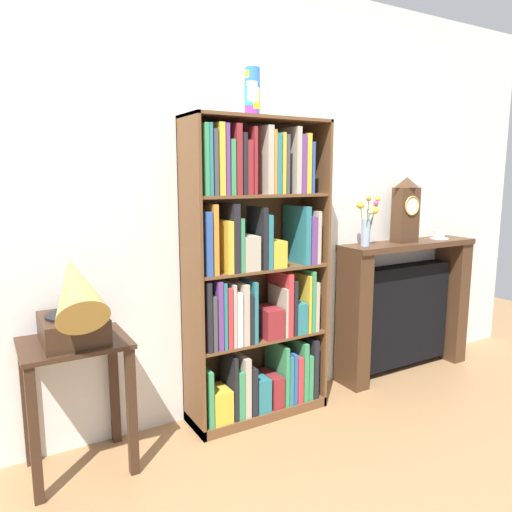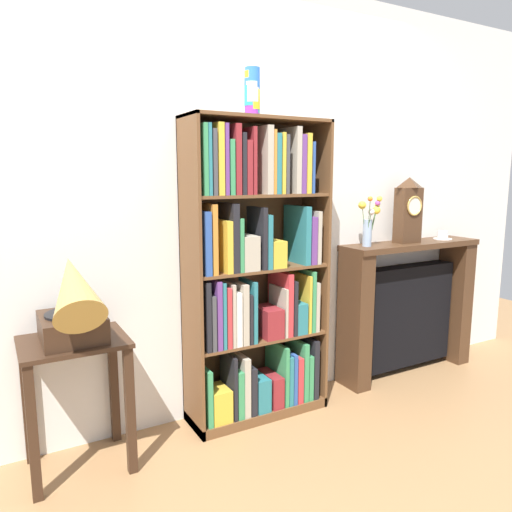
{
  "view_description": "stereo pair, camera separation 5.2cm",
  "coord_description": "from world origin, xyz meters",
  "px_view_note": "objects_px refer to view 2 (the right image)",
  "views": [
    {
      "loc": [
        -1.42,
        -2.33,
        1.46
      ],
      "look_at": [
        -0.01,
        0.08,
        0.99
      ],
      "focal_mm": 33.81,
      "sensor_mm": 36.0,
      "label": 1
    },
    {
      "loc": [
        -1.37,
        -2.36,
        1.46
      ],
      "look_at": [
        -0.01,
        0.08,
        0.99
      ],
      "focal_mm": 33.81,
      "sensor_mm": 36.0,
      "label": 2
    }
  ],
  "objects_px": {
    "fireplace_mantel": "(406,308)",
    "gramophone": "(73,304)",
    "cup_stack": "(252,92)",
    "side_table_left": "(76,376)",
    "flower_vase": "(369,221)",
    "teacup_with_saucer": "(443,236)",
    "bookshelf": "(255,283)",
    "mantel_clock": "(408,210)"
  },
  "relations": [
    {
      "from": "cup_stack",
      "to": "mantel_clock",
      "type": "distance_m",
      "value": 1.45
    },
    {
      "from": "side_table_left",
      "to": "mantel_clock",
      "type": "bearing_deg",
      "value": 1.63
    },
    {
      "from": "cup_stack",
      "to": "bookshelf",
      "type": "bearing_deg",
      "value": -5.13
    },
    {
      "from": "cup_stack",
      "to": "gramophone",
      "type": "distance_m",
      "value": 1.46
    },
    {
      "from": "bookshelf",
      "to": "side_table_left",
      "type": "relative_size",
      "value": 2.65
    },
    {
      "from": "bookshelf",
      "to": "fireplace_mantel",
      "type": "bearing_deg",
      "value": 2.06
    },
    {
      "from": "side_table_left",
      "to": "flower_vase",
      "type": "relative_size",
      "value": 1.97
    },
    {
      "from": "cup_stack",
      "to": "fireplace_mantel",
      "type": "xyz_separation_m",
      "value": [
        1.32,
        0.05,
        -1.43
      ]
    },
    {
      "from": "fireplace_mantel",
      "to": "gramophone",
      "type": "bearing_deg",
      "value": -175.74
    },
    {
      "from": "side_table_left",
      "to": "flower_vase",
      "type": "xyz_separation_m",
      "value": [
        1.92,
        0.06,
        0.67
      ]
    },
    {
      "from": "gramophone",
      "to": "mantel_clock",
      "type": "bearing_deg",
      "value": 3.74
    },
    {
      "from": "flower_vase",
      "to": "teacup_with_saucer",
      "type": "relative_size",
      "value": 2.49
    },
    {
      "from": "flower_vase",
      "to": "mantel_clock",
      "type": "bearing_deg",
      "value": 1.29
    },
    {
      "from": "cup_stack",
      "to": "teacup_with_saucer",
      "type": "relative_size",
      "value": 1.91
    },
    {
      "from": "fireplace_mantel",
      "to": "flower_vase",
      "type": "height_order",
      "value": "flower_vase"
    },
    {
      "from": "teacup_with_saucer",
      "to": "gramophone",
      "type": "bearing_deg",
      "value": -176.75
    },
    {
      "from": "side_table_left",
      "to": "flower_vase",
      "type": "height_order",
      "value": "flower_vase"
    },
    {
      "from": "fireplace_mantel",
      "to": "teacup_with_saucer",
      "type": "distance_m",
      "value": 0.62
    },
    {
      "from": "bookshelf",
      "to": "teacup_with_saucer",
      "type": "distance_m",
      "value": 1.64
    },
    {
      "from": "bookshelf",
      "to": "cup_stack",
      "type": "distance_m",
      "value": 1.08
    },
    {
      "from": "teacup_with_saucer",
      "to": "bookshelf",
      "type": "bearing_deg",
      "value": -179.16
    },
    {
      "from": "cup_stack",
      "to": "flower_vase",
      "type": "relative_size",
      "value": 0.77
    },
    {
      "from": "bookshelf",
      "to": "flower_vase",
      "type": "height_order",
      "value": "bookshelf"
    },
    {
      "from": "side_table_left",
      "to": "teacup_with_saucer",
      "type": "bearing_deg",
      "value": 1.44
    },
    {
      "from": "gramophone",
      "to": "fireplace_mantel",
      "type": "height_order",
      "value": "gramophone"
    },
    {
      "from": "bookshelf",
      "to": "teacup_with_saucer",
      "type": "height_order",
      "value": "bookshelf"
    },
    {
      "from": "flower_vase",
      "to": "teacup_with_saucer",
      "type": "xyz_separation_m",
      "value": [
        0.75,
        0.01,
        -0.14
      ]
    },
    {
      "from": "side_table_left",
      "to": "bookshelf",
      "type": "bearing_deg",
      "value": 2.39
    },
    {
      "from": "bookshelf",
      "to": "gramophone",
      "type": "relative_size",
      "value": 3.39
    },
    {
      "from": "gramophone",
      "to": "fireplace_mantel",
      "type": "bearing_deg",
      "value": 4.26
    },
    {
      "from": "cup_stack",
      "to": "flower_vase",
      "type": "xyz_separation_m",
      "value": [
        0.9,
        0.01,
        -0.76
      ]
    },
    {
      "from": "bookshelf",
      "to": "mantel_clock",
      "type": "height_order",
      "value": "bookshelf"
    },
    {
      "from": "flower_vase",
      "to": "teacup_with_saucer",
      "type": "distance_m",
      "value": 0.76
    },
    {
      "from": "fireplace_mantel",
      "to": "mantel_clock",
      "type": "distance_m",
      "value": 0.74
    },
    {
      "from": "cup_stack",
      "to": "teacup_with_saucer",
      "type": "height_order",
      "value": "cup_stack"
    },
    {
      "from": "bookshelf",
      "to": "cup_stack",
      "type": "xyz_separation_m",
      "value": [
        -0.02,
        0.0,
        1.08
      ]
    },
    {
      "from": "bookshelf",
      "to": "cup_stack",
      "type": "height_order",
      "value": "cup_stack"
    },
    {
      "from": "cup_stack",
      "to": "fireplace_mantel",
      "type": "bearing_deg",
      "value": 1.96
    },
    {
      "from": "cup_stack",
      "to": "side_table_left",
      "type": "xyz_separation_m",
      "value": [
        -1.02,
        -0.05,
        -1.43
      ]
    },
    {
      "from": "flower_vase",
      "to": "teacup_with_saucer",
      "type": "height_order",
      "value": "flower_vase"
    },
    {
      "from": "fireplace_mantel",
      "to": "teacup_with_saucer",
      "type": "relative_size",
      "value": 8.3
    },
    {
      "from": "bookshelf",
      "to": "gramophone",
      "type": "height_order",
      "value": "bookshelf"
    }
  ]
}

